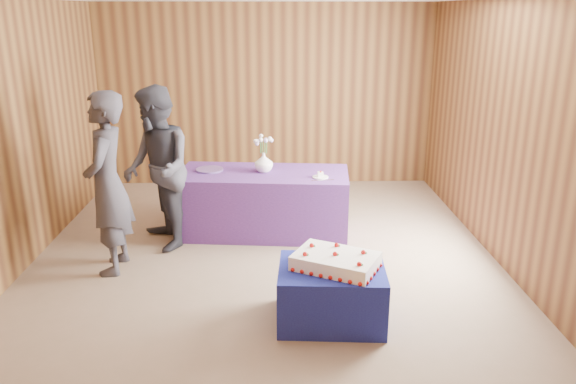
{
  "coord_description": "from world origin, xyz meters",
  "views": [
    {
      "loc": [
        0.09,
        -5.47,
        2.57
      ],
      "look_at": [
        0.25,
        0.1,
        0.77
      ],
      "focal_mm": 35.0,
      "sensor_mm": 36.0,
      "label": 1
    }
  ],
  "objects_px": {
    "vase": "(264,162)",
    "cake_table": "(331,294)",
    "sheet_cake": "(336,261)",
    "guest_right": "(157,169)",
    "guest_left": "(107,184)",
    "serving_table": "(264,202)"
  },
  "relations": [
    {
      "from": "sheet_cake",
      "to": "guest_left",
      "type": "height_order",
      "value": "guest_left"
    },
    {
      "from": "cake_table",
      "to": "serving_table",
      "type": "height_order",
      "value": "serving_table"
    },
    {
      "from": "serving_table",
      "to": "guest_right",
      "type": "distance_m",
      "value": 1.34
    },
    {
      "from": "serving_table",
      "to": "vase",
      "type": "relative_size",
      "value": 8.73
    },
    {
      "from": "serving_table",
      "to": "sheet_cake",
      "type": "bearing_deg",
      "value": -67.66
    },
    {
      "from": "guest_right",
      "to": "guest_left",
      "type": "bearing_deg",
      "value": -56.17
    },
    {
      "from": "guest_left",
      "to": "guest_right",
      "type": "height_order",
      "value": "guest_left"
    },
    {
      "from": "vase",
      "to": "sheet_cake",
      "type": "bearing_deg",
      "value": -73.46
    },
    {
      "from": "vase",
      "to": "guest_left",
      "type": "height_order",
      "value": "guest_left"
    },
    {
      "from": "vase",
      "to": "guest_left",
      "type": "relative_size",
      "value": 0.12
    },
    {
      "from": "guest_left",
      "to": "guest_right",
      "type": "relative_size",
      "value": 1.02
    },
    {
      "from": "serving_table",
      "to": "guest_right",
      "type": "relative_size",
      "value": 1.1
    },
    {
      "from": "vase",
      "to": "serving_table",
      "type": "bearing_deg",
      "value": -99.56
    },
    {
      "from": "sheet_cake",
      "to": "guest_right",
      "type": "distance_m",
      "value": 2.49
    },
    {
      "from": "sheet_cake",
      "to": "guest_left",
      "type": "bearing_deg",
      "value": -179.0
    },
    {
      "from": "serving_table",
      "to": "vase",
      "type": "xyz_separation_m",
      "value": [
        0.01,
        0.03,
        0.49
      ]
    },
    {
      "from": "vase",
      "to": "cake_table",
      "type": "bearing_deg",
      "value": -74.18
    },
    {
      "from": "serving_table",
      "to": "guest_left",
      "type": "height_order",
      "value": "guest_left"
    },
    {
      "from": "vase",
      "to": "guest_right",
      "type": "height_order",
      "value": "guest_right"
    },
    {
      "from": "sheet_cake",
      "to": "vase",
      "type": "distance_m",
      "value": 2.23
    },
    {
      "from": "cake_table",
      "to": "vase",
      "type": "distance_m",
      "value": 2.28
    },
    {
      "from": "guest_left",
      "to": "serving_table",
      "type": "bearing_deg",
      "value": 121.23
    }
  ]
}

